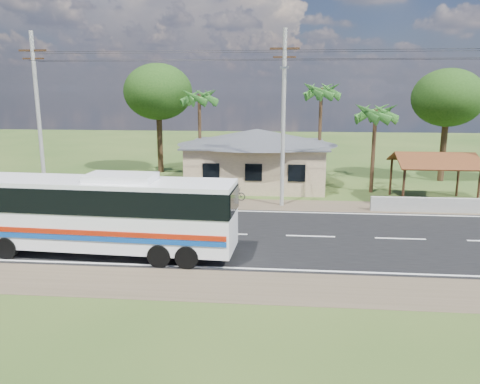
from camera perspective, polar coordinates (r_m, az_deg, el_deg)
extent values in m
plane|color=#274318|center=(24.50, -2.02, -5.15)|extent=(120.00, 120.00, 0.00)
cube|color=black|center=(24.50, -2.02, -5.13)|extent=(120.00, 10.00, 0.02)
cube|color=brown|center=(30.72, -0.51, -1.48)|extent=(120.00, 3.00, 0.01)
cube|color=brown|center=(18.47, -4.58, -11.23)|extent=(120.00, 3.00, 0.01)
cube|color=silver|center=(28.98, -0.86, -2.30)|extent=(120.00, 0.15, 0.01)
cube|color=silver|center=(20.11, -3.71, -9.13)|extent=(120.00, 0.15, 0.01)
cube|color=silver|center=(24.49, -2.02, -5.10)|extent=(120.00, 0.15, 0.01)
cube|color=tan|center=(36.68, 2.05, 3.35)|extent=(10.00, 8.00, 3.20)
cube|color=#4C4F54|center=(36.45, 2.07, 5.91)|extent=(10.60, 8.60, 0.10)
pyramid|color=#4C4F54|center=(36.34, 2.08, 7.71)|extent=(12.40, 10.00, 1.20)
cube|color=black|center=(33.02, -3.55, 2.49)|extent=(1.20, 0.08, 1.20)
cube|color=black|center=(32.70, 1.66, 2.41)|extent=(1.20, 0.08, 1.20)
cube|color=black|center=(32.66, 6.92, 2.31)|extent=(1.20, 0.08, 1.20)
cylinder|color=#3D2716|center=(31.45, 19.31, 0.55)|extent=(0.16, 0.16, 2.60)
cylinder|color=#3D2716|center=(34.88, 17.92, 1.77)|extent=(0.16, 0.16, 2.60)
cylinder|color=#3D2716|center=(32.88, 27.11, 0.37)|extent=(0.16, 0.16, 2.60)
cylinder|color=#3D2716|center=(36.18, 25.04, 1.57)|extent=(0.16, 0.16, 2.60)
cube|color=brown|center=(32.48, 23.17, 3.48)|extent=(5.20, 2.28, 0.90)
cube|color=brown|center=(34.56, 22.07, 4.06)|extent=(5.20, 2.28, 0.90)
cube|color=#3D2716|center=(33.47, 22.65, 4.37)|extent=(5.20, 0.12, 0.12)
cube|color=#9E9E99|center=(30.94, 22.02, -1.46)|extent=(7.00, 0.30, 0.90)
cylinder|color=#9E9E99|center=(33.74, -23.33, 8.22)|extent=(0.26, 0.26, 11.00)
cube|color=#3D2716|center=(33.76, -23.98, 15.50)|extent=(1.80, 0.12, 0.12)
cube|color=#3D2716|center=(33.73, -23.90, 14.65)|extent=(1.40, 0.10, 0.10)
cylinder|color=#9E9E99|center=(29.72, 5.30, 8.73)|extent=(0.26, 0.26, 11.00)
cube|color=#3D2716|center=(29.75, 5.47, 17.02)|extent=(1.80, 0.12, 0.12)
cube|color=#3D2716|center=(29.72, 5.45, 16.06)|extent=(1.40, 0.10, 0.10)
cylinder|color=gray|center=(28.68, 5.43, 14.79)|extent=(0.08, 2.00, 0.08)
cube|color=gray|center=(27.68, 5.43, 14.88)|extent=(0.50, 0.18, 0.12)
cylinder|color=black|center=(30.79, -10.25, 16.36)|extent=(16.00, 0.02, 0.02)
cylinder|color=black|center=(30.68, 20.18, 15.83)|extent=(15.00, 0.02, 0.02)
cylinder|color=#47301E|center=(35.06, 15.94, 4.77)|extent=(0.28, 0.28, 6.00)
cylinder|color=#47301E|center=(38.95, 9.70, 6.91)|extent=(0.28, 0.28, 7.50)
cylinder|color=#47301E|center=(39.97, -4.92, 6.82)|extent=(0.28, 0.28, 7.00)
cylinder|color=#47301E|center=(42.82, -9.74, 6.35)|extent=(0.50, 0.50, 5.95)
ellipsoid|color=#16340E|center=(42.59, -9.95, 11.95)|extent=(6.00, 6.00, 4.92)
cylinder|color=#47301E|center=(41.53, 23.53, 5.07)|extent=(0.50, 0.50, 5.60)
ellipsoid|color=#16340E|center=(41.28, 24.01, 10.46)|extent=(5.60, 5.60, 4.59)
cube|color=white|center=(21.96, -16.51, -2.45)|extent=(12.16, 3.13, 3.01)
cube|color=black|center=(21.79, -16.64, -0.53)|extent=(12.21, 3.19, 1.10)
cube|color=#A41E0A|center=(21.00, -17.85, -4.78)|extent=(11.83, 0.65, 0.22)
cube|color=#0D4096|center=(21.08, -17.81, -5.43)|extent=(11.83, 0.65, 0.22)
cube|color=white|center=(21.21, -14.32, 1.75)|extent=(3.09, 1.76, 0.30)
cylinder|color=black|center=(23.37, -26.52, -6.10)|extent=(1.02, 0.40, 1.00)
cylinder|color=black|center=(25.20, -23.58, -4.53)|extent=(1.02, 0.40, 1.00)
cylinder|color=black|center=(20.29, -9.79, -7.64)|extent=(1.02, 0.40, 1.00)
cylinder|color=black|center=(22.38, -7.98, -5.65)|extent=(1.02, 0.40, 1.00)
cylinder|color=black|center=(19.97, -6.46, -7.87)|extent=(1.02, 0.40, 1.00)
cylinder|color=black|center=(22.08, -4.96, -5.82)|extent=(1.02, 0.40, 1.00)
imported|color=black|center=(31.68, -0.83, -0.25)|extent=(1.71, 0.75, 0.87)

